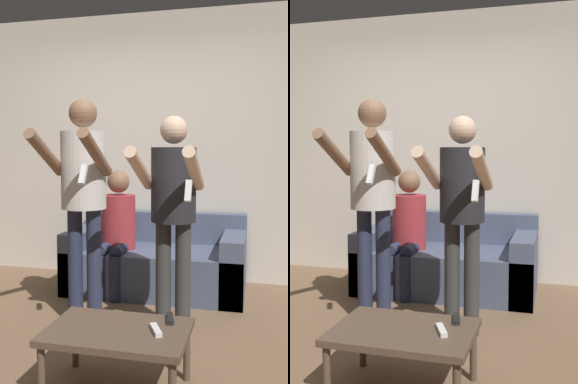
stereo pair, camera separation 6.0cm
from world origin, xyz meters
TOP-DOWN VIEW (x-y plane):
  - ground_plane at (0.00, 0.00)m, footprint 14.00×14.00m
  - wall_back at (0.00, 1.82)m, footprint 6.40×0.06m
  - couch at (0.15, 1.35)m, footprint 1.62×0.85m
  - person_standing_left at (-0.18, 0.34)m, footprint 0.45×0.67m
  - person_standing_right at (0.49, 0.34)m, footprint 0.43×0.68m
  - person_seated at (-0.19, 1.18)m, footprint 0.31×0.53m
  - coffee_table at (0.35, -0.50)m, footprint 0.76×0.52m
  - remote_near at (0.56, -0.49)m, footprint 0.10×0.15m
  - remote_far at (0.60, -0.31)m, footprint 0.07×0.15m

SIDE VIEW (x-z plane):
  - ground_plane at x=0.00m, z-range 0.00..0.00m
  - couch at x=0.15m, z-range -0.10..0.60m
  - coffee_table at x=0.35m, z-range 0.14..0.49m
  - remote_near at x=0.56m, z-range 0.35..0.38m
  - remote_far at x=0.60m, z-range 0.35..0.38m
  - person_seated at x=-0.19m, z-range 0.05..1.18m
  - person_standing_right at x=0.49m, z-range 0.18..1.73m
  - person_standing_left at x=-0.18m, z-range 0.21..1.89m
  - wall_back at x=0.00m, z-range 0.00..2.70m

